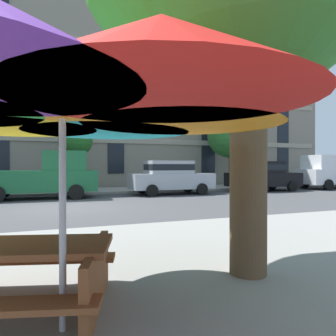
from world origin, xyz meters
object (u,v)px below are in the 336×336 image
sedan_silver (170,176)px  picnic_table (14,273)px  sedan_black (263,175)px  street_tree_middle (75,142)px  street_tree_right (231,135)px  pickup_white (332,173)px  patio_umbrella (62,86)px  pickup_green (44,176)px

sedan_silver → picnic_table: sedan_silver is taller
sedan_black → street_tree_middle: bearing=163.7°
street_tree_right → pickup_white: bearing=-28.9°
pickup_white → street_tree_middle: 16.47m
street_tree_right → patio_umbrella: street_tree_right is taller
street_tree_right → picnic_table: 19.74m
pickup_green → pickup_white: size_ratio=1.00×
patio_umbrella → picnic_table: patio_umbrella is taller
pickup_green → sedan_black: size_ratio=1.16×
picnic_table → sedan_black: bearing=44.8°
sedan_silver → picnic_table: bearing=-117.4°
pickup_white → street_tree_right: size_ratio=0.99×
pickup_green → pickup_white: bearing=0.0°
sedan_silver → patio_umbrella: (-5.90, -12.70, 1.25)m
pickup_white → patio_umbrella: 21.51m
pickup_white → sedan_black: bearing=-180.0°
pickup_green → street_tree_right: (11.95, 3.16, 2.58)m
sedan_silver → pickup_white: size_ratio=0.86×
street_tree_middle → picnic_table: street_tree_middle is taller
pickup_green → sedan_black: pickup_green is taller
street_tree_middle → pickup_white: bearing=-10.9°
pickup_white → picnic_table: (-17.75, -12.18, -0.54)m
sedan_silver → street_tree_right: size_ratio=0.86×
patio_umbrella → picnic_table: size_ratio=1.93×
street_tree_middle → picnic_table: 15.53m
sedan_black → street_tree_middle: size_ratio=1.15×
pickup_white → patio_umbrella: bearing=-143.7°
sedan_black → pickup_green: bearing=180.0°
street_tree_right → patio_umbrella: (-11.61, -15.86, -1.41)m
pickup_green → sedan_silver: pickup_green is taller
pickup_green → pickup_white: same height
sedan_black → picnic_table: (-12.25, -12.18, -0.46)m
sedan_black → street_tree_right: (-0.21, 3.16, 2.66)m
pickup_green → street_tree_middle: bearing=62.7°
sedan_black → patio_umbrella: bearing=-133.0°
pickup_green → sedan_silver: (6.24, -0.00, -0.08)m
pickup_green → street_tree_right: 12.62m
street_tree_middle → patio_umbrella: size_ratio=0.92×
sedan_black → pickup_white: size_ratio=0.86×
sedan_silver → street_tree_right: street_tree_right is taller
pickup_green → picnic_table: (-0.09, -12.18, -0.54)m
pickup_white → street_tree_right: street_tree_right is taller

